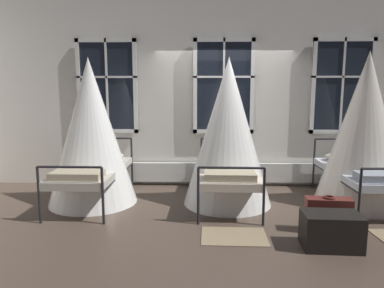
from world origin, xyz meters
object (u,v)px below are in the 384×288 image
cot_second (228,134)px  suitcase_dark (328,215)px  cot_first (91,134)px  travel_trunk (331,231)px  cot_third (364,132)px

cot_second → suitcase_dark: bearing=-132.2°
cot_first → suitcase_dark: 3.63m
cot_first → cot_second: cot_first is taller
cot_second → suitcase_dark: (1.19, -1.13, -0.89)m
cot_first → suitcase_dark: size_ratio=3.98×
cot_first → cot_second: size_ratio=1.00×
cot_second → suitcase_dark: size_ratio=3.97×
cot_first → suitcase_dark: bearing=-107.9°
cot_first → suitcase_dark: (3.34, -1.12, -0.89)m
cot_second → travel_trunk: cot_second is taller
cot_third → suitcase_dark: bearing=141.4°
cot_third → travel_trunk: cot_third is taller
cot_second → cot_third: 2.09m
cot_second → cot_third: cot_third is taller
cot_second → cot_first: bearing=91.6°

